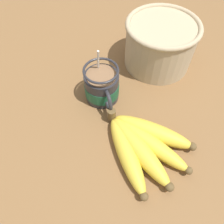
{
  "coord_description": "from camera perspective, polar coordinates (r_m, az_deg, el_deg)",
  "views": [
    {
      "loc": [
        33.68,
        -7.83,
        50.31
      ],
      "look_at": [
        6.31,
        0.89,
        8.33
      ],
      "focal_mm": 35.0,
      "sensor_mm": 36.0,
      "label": 1
    }
  ],
  "objects": [
    {
      "name": "coffee_mug",
      "position": [
        0.56,
        -2.65,
        6.69
      ],
      "size": [
        12.51,
        8.89,
        14.25
      ],
      "color": "#28282D",
      "rests_on": "table"
    },
    {
      "name": "woven_basket",
      "position": [
        0.65,
        12.41,
        17.12
      ],
      "size": [
        20.1,
        20.1,
        13.25
      ],
      "color": "tan",
      "rests_on": "table"
    },
    {
      "name": "banana_bunch",
      "position": [
        0.5,
        7.95,
        -8.37
      ],
      "size": [
        21.63,
        18.01,
        4.37
      ],
      "color": "brown",
      "rests_on": "table"
    },
    {
      "name": "table",
      "position": [
        0.59,
        -2.67,
        1.11
      ],
      "size": [
        137.9,
        137.9,
        3.95
      ],
      "color": "brown",
      "rests_on": "ground"
    }
  ]
}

